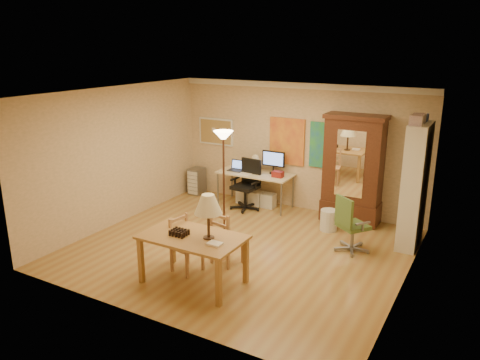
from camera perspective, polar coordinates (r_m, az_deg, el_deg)
The scene contains 16 objects.
floor at distance 8.33m, azimuth 0.05°, elevation -8.30°, with size 5.50×5.50×0.00m, color olive.
crown_molding at distance 9.82m, azimuth 7.27°, elevation 11.35°, with size 5.50×0.08×0.12m, color white.
corkboard at distance 10.93m, azimuth -2.95°, elevation 5.92°, with size 0.90×0.04×0.62m, color tan.
art_panel_left at distance 10.10m, azimuth 5.74°, elevation 4.71°, with size 0.80×0.04×1.00m, color yellow.
art_panel_right at distance 9.78m, azimuth 10.57°, elevation 4.13°, with size 0.75×0.04×0.95m, color teal.
dining_table at distance 6.85m, azimuth -5.13°, elevation -5.81°, with size 1.51×0.91×1.42m.
ladder_chair_back at distance 7.62m, azimuth -1.75°, elevation -7.24°, with size 0.50×0.48×0.91m.
ladder_chair_left at distance 7.45m, azimuth -6.66°, elevation -8.02°, with size 0.45×0.47×0.89m.
torchiere_lamp at distance 8.45m, azimuth -2.03°, elevation 3.39°, with size 0.36×0.36×1.97m.
computer_desk at distance 10.30m, azimuth 2.10°, elevation -0.69°, with size 1.65×0.72×1.25m.
office_chair_black at distance 10.14m, azimuth 0.77°, elevation -1.95°, with size 0.67×0.67×1.08m.
office_chair_green at distance 8.34m, azimuth 13.34°, elevation -6.73°, with size 0.64×0.64×1.00m.
drawer_cart at distance 11.21m, azimuth -5.30°, elevation -0.11°, with size 0.31×0.37×0.62m.
armoire at distance 9.51m, azimuth 13.57°, elevation 0.44°, with size 1.18×0.56×2.17m.
bookshelf at distance 8.64m, azimuth 20.51°, elevation -0.73°, with size 0.33×0.88×2.19m.
wastebin at distance 9.18m, azimuth 10.76°, elevation -4.83°, with size 0.33×0.33×0.41m, color silver.
Camera 1 is at (3.72, -6.59, 3.48)m, focal length 35.00 mm.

